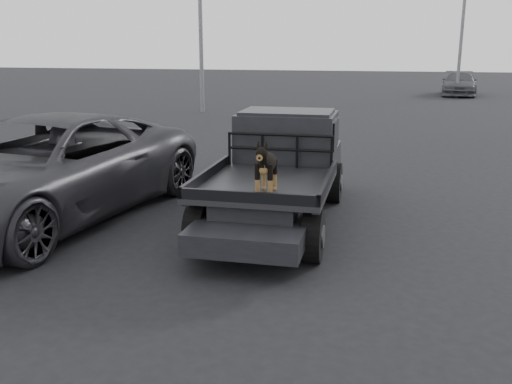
% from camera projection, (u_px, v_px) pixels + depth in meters
% --- Properties ---
extents(ground, '(120.00, 120.00, 0.00)m').
position_uv_depth(ground, '(209.00, 270.00, 7.67)').
color(ground, black).
rests_on(ground, ground).
extents(flatbed_ute, '(2.00, 5.40, 0.92)m').
position_uv_depth(flatbed_ute, '(277.00, 196.00, 9.65)').
color(flatbed_ute, black).
rests_on(flatbed_ute, ground).
extents(ute_cab, '(1.72, 1.30, 0.88)m').
position_uv_depth(ute_cab, '(287.00, 135.00, 10.32)').
color(ute_cab, black).
rests_on(ute_cab, flatbed_ute).
extents(headache_rack, '(1.80, 0.08, 0.55)m').
position_uv_depth(headache_rack, '(280.00, 151.00, 9.65)').
color(headache_rack, black).
rests_on(headache_rack, flatbed_ute).
extents(dog, '(0.32, 0.60, 0.74)m').
position_uv_depth(dog, '(266.00, 167.00, 7.94)').
color(dog, black).
rests_on(dog, flatbed_ute).
extents(parked_suv, '(3.88, 6.75, 1.77)m').
position_uv_depth(parked_suv, '(43.00, 169.00, 9.70)').
color(parked_suv, '#343338').
rests_on(parked_suv, ground).
extents(distant_car_b, '(2.35, 4.86, 1.36)m').
position_uv_depth(distant_car_b, '(459.00, 83.00, 33.78)').
color(distant_car_b, '#46474C').
rests_on(distant_car_b, ground).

